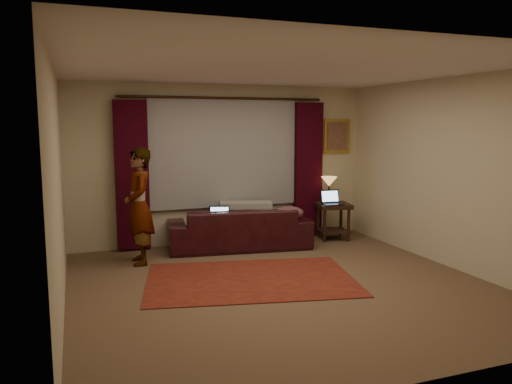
# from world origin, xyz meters

# --- Properties ---
(floor) EXTENTS (5.00, 5.00, 0.01)m
(floor) POSITION_xyz_m (0.00, 0.00, -0.01)
(floor) COLOR brown
(floor) RESTS_ON ground
(ceiling) EXTENTS (5.00, 5.00, 0.02)m
(ceiling) POSITION_xyz_m (0.00, 0.00, 2.60)
(ceiling) COLOR silver
(ceiling) RESTS_ON ground
(wall_back) EXTENTS (5.00, 0.02, 2.60)m
(wall_back) POSITION_xyz_m (0.00, 2.50, 1.30)
(wall_back) COLOR beige
(wall_back) RESTS_ON ground
(wall_front) EXTENTS (5.00, 0.02, 2.60)m
(wall_front) POSITION_xyz_m (0.00, -2.50, 1.30)
(wall_front) COLOR beige
(wall_front) RESTS_ON ground
(wall_left) EXTENTS (0.02, 5.00, 2.60)m
(wall_left) POSITION_xyz_m (-2.50, 0.00, 1.30)
(wall_left) COLOR beige
(wall_left) RESTS_ON ground
(wall_right) EXTENTS (0.02, 5.00, 2.60)m
(wall_right) POSITION_xyz_m (2.50, 0.00, 1.30)
(wall_right) COLOR beige
(wall_right) RESTS_ON ground
(sheer_curtain) EXTENTS (2.50, 0.05, 1.80)m
(sheer_curtain) POSITION_xyz_m (0.00, 2.44, 1.50)
(sheer_curtain) COLOR #93939A
(sheer_curtain) RESTS_ON wall_back
(drape_left) EXTENTS (0.50, 0.14, 2.30)m
(drape_left) POSITION_xyz_m (-1.50, 2.39, 1.18)
(drape_left) COLOR black
(drape_left) RESTS_ON floor
(drape_right) EXTENTS (0.50, 0.14, 2.30)m
(drape_right) POSITION_xyz_m (1.50, 2.39, 1.18)
(drape_right) COLOR black
(drape_right) RESTS_ON floor
(curtain_rod) EXTENTS (0.04, 0.04, 3.40)m
(curtain_rod) POSITION_xyz_m (0.00, 2.39, 2.38)
(curtain_rod) COLOR #311E0E
(curtain_rod) RESTS_ON wall_back
(picture_frame) EXTENTS (0.50, 0.04, 0.60)m
(picture_frame) POSITION_xyz_m (2.10, 2.47, 1.75)
(picture_frame) COLOR gold
(picture_frame) RESTS_ON wall_back
(sofa) EXTENTS (2.34, 1.25, 0.90)m
(sofa) POSITION_xyz_m (0.10, 1.97, 0.45)
(sofa) COLOR black
(sofa) RESTS_ON floor
(throw_blanket) EXTENTS (0.90, 0.56, 0.10)m
(throw_blanket) POSITION_xyz_m (0.27, 2.13, 0.91)
(throw_blanket) COLOR #9D9B97
(throw_blanket) RESTS_ON sofa
(clothing_pile) EXTENTS (0.61, 0.55, 0.21)m
(clothing_pile) POSITION_xyz_m (0.83, 1.70, 0.55)
(clothing_pile) COLOR brown
(clothing_pile) RESTS_ON sofa
(laptop_sofa) EXTENTS (0.41, 0.43, 0.23)m
(laptop_sofa) POSITION_xyz_m (-0.25, 1.91, 0.57)
(laptop_sofa) COLOR black
(laptop_sofa) RESTS_ON sofa
(area_rug) EXTENTS (2.91, 2.24, 0.01)m
(area_rug) POSITION_xyz_m (-0.28, 0.35, 0.01)
(area_rug) COLOR maroon
(area_rug) RESTS_ON floor
(end_table) EXTENTS (0.64, 0.64, 0.62)m
(end_table) POSITION_xyz_m (1.80, 1.99, 0.31)
(end_table) COLOR black
(end_table) RESTS_ON floor
(tiffany_lamp) EXTENTS (0.36, 0.36, 0.44)m
(tiffany_lamp) POSITION_xyz_m (1.80, 2.17, 0.84)
(tiffany_lamp) COLOR olive
(tiffany_lamp) RESTS_ON end_table
(laptop_table) EXTENTS (0.35, 0.38, 0.24)m
(laptop_table) POSITION_xyz_m (1.72, 1.87, 0.74)
(laptop_table) COLOR black
(laptop_table) RESTS_ON end_table
(person) EXTENTS (0.49, 0.49, 1.64)m
(person) POSITION_xyz_m (-1.50, 1.60, 0.82)
(person) COLOR #9D9B97
(person) RESTS_ON floor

